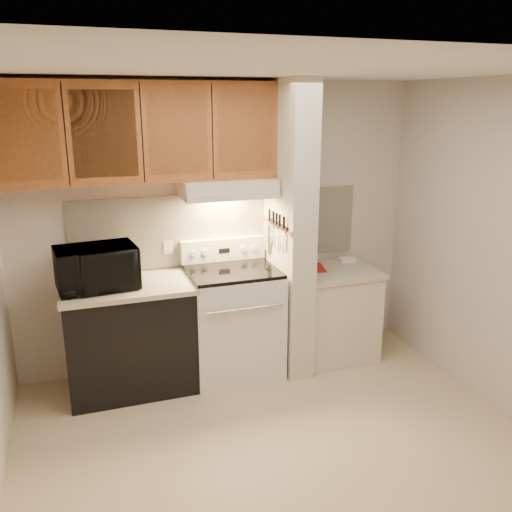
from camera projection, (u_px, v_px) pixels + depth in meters
name	position (u px, v px, depth m)	size (l,w,h in m)	color
floor	(281.00, 445.00, 3.79)	(3.60, 3.60, 0.00)	#C8B089
ceiling	(287.00, 68.00, 3.10)	(3.60, 3.60, 0.00)	white
wall_back	(221.00, 226.00, 4.81)	(3.60, 0.02, 2.50)	beige
wall_right	(509.00, 251.00, 4.01)	(0.02, 3.00, 2.50)	beige
backsplash	(221.00, 228.00, 4.80)	(2.60, 0.02, 0.63)	white
range_body	(233.00, 323.00, 4.71)	(0.76, 0.65, 0.92)	silver
oven_window	(244.00, 333.00, 4.41)	(0.50, 0.01, 0.30)	black
oven_handle	(245.00, 309.00, 4.32)	(0.02, 0.02, 0.65)	silver
cooktop	(232.00, 271.00, 4.58)	(0.74, 0.64, 0.03)	black
range_backguard	(223.00, 249.00, 4.81)	(0.76, 0.08, 0.20)	silver
range_display	(224.00, 251.00, 4.77)	(0.10, 0.01, 0.04)	black
range_knob_left_outer	(193.00, 253.00, 4.68)	(0.05, 0.05, 0.02)	silver
range_knob_left_inner	(204.00, 252.00, 4.71)	(0.05, 0.05, 0.02)	silver
range_knob_right_inner	(244.00, 249.00, 4.83)	(0.05, 0.05, 0.02)	silver
range_knob_right_outer	(254.00, 248.00, 4.86)	(0.05, 0.05, 0.02)	silver
dishwasher_front	(130.00, 339.00, 4.45)	(1.00, 0.63, 0.87)	black
left_countertop	(127.00, 287.00, 4.33)	(1.04, 0.67, 0.04)	#BFB497
spoon_rest	(115.00, 286.00, 4.26)	(0.20, 0.06, 0.01)	black
teal_jar	(129.00, 270.00, 4.52)	(0.09, 0.09, 0.10)	#2F6E6A
outlet	(168.00, 248.00, 4.68)	(0.08, 0.01, 0.12)	beige
microwave	(96.00, 268.00, 4.19)	(0.60, 0.41, 0.33)	black
partition_pillar	(289.00, 230.00, 4.65)	(0.22, 0.70, 2.50)	beige
pillar_trim	(276.00, 226.00, 4.60)	(0.01, 0.70, 0.04)	#9B5628
knife_strip	(278.00, 224.00, 4.55)	(0.02, 0.42, 0.04)	black
knife_blade_a	(283.00, 240.00, 4.43)	(0.01, 0.04, 0.16)	silver
knife_handle_a	(284.00, 223.00, 4.38)	(0.02, 0.02, 0.10)	black
knife_blade_b	(280.00, 240.00, 4.50)	(0.01, 0.04, 0.18)	silver
knife_handle_b	(280.00, 221.00, 4.46)	(0.02, 0.02, 0.10)	black
knife_blade_c	(276.00, 238.00, 4.59)	(0.01, 0.04, 0.20)	silver
knife_handle_c	(277.00, 219.00, 4.53)	(0.02, 0.02, 0.10)	black
knife_blade_d	(272.00, 234.00, 4.66)	(0.01, 0.04, 0.16)	silver
knife_handle_d	(274.00, 217.00, 4.60)	(0.02, 0.02, 0.10)	black
knife_blade_e	(270.00, 233.00, 4.71)	(0.01, 0.04, 0.18)	silver
knife_handle_e	(269.00, 215.00, 4.69)	(0.02, 0.02, 0.10)	black
oven_mitt	(268.00, 237.00, 4.79)	(0.03, 0.10, 0.23)	gray
right_cab_base	(333.00, 315.00, 5.03)	(0.70, 0.60, 0.81)	beige
right_countertop	(335.00, 271.00, 4.91)	(0.74, 0.64, 0.04)	#BFB497
red_folder	(312.00, 268.00, 4.94)	(0.21, 0.29, 0.01)	maroon
white_box	(347.00, 260.00, 5.13)	(0.14, 0.10, 0.04)	white
range_hood	(227.00, 188.00, 4.51)	(0.78, 0.44, 0.15)	beige
hood_lip	(234.00, 197.00, 4.33)	(0.78, 0.04, 0.06)	beige
upper_cabinets	(139.00, 132.00, 4.20)	(2.18, 0.33, 0.77)	#9B5628
cab_door_a	(24.00, 136.00, 3.80)	(0.46, 0.01, 0.63)	#9B5628
cab_gap_a	(65.00, 135.00, 3.89)	(0.01, 0.01, 0.73)	black
cab_door_b	(104.00, 134.00, 3.97)	(0.46, 0.01, 0.63)	#9B5628
cab_gap_b	(142.00, 133.00, 4.06)	(0.01, 0.01, 0.73)	black
cab_door_c	(178.00, 133.00, 4.14)	(0.46, 0.01, 0.63)	#9B5628
cab_gap_c	(212.00, 132.00, 4.23)	(0.01, 0.01, 0.73)	black
cab_door_d	(246.00, 131.00, 4.31)	(0.46, 0.01, 0.63)	#9B5628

